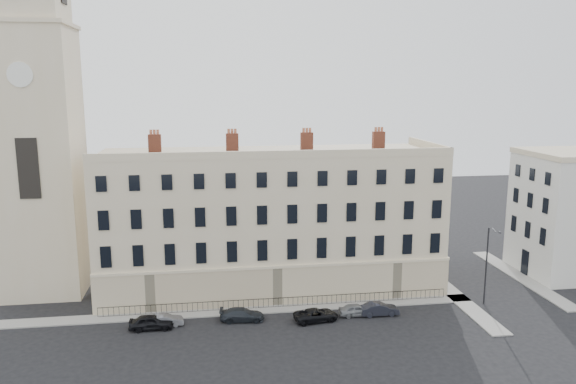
% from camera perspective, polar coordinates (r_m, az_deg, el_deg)
% --- Properties ---
extents(ground, '(160.00, 160.00, 0.00)m').
position_cam_1_polar(ground, '(53.80, 6.29, -13.43)').
color(ground, black).
rests_on(ground, ground).
extents(terrace, '(36.22, 12.22, 17.00)m').
position_cam_1_polar(terrace, '(61.46, -1.78, -2.85)').
color(terrace, beige).
rests_on(terrace, ground).
extents(church_tower, '(8.00, 8.13, 44.00)m').
position_cam_1_polar(church_tower, '(63.81, -24.20, 6.86)').
color(church_tower, beige).
rests_on(church_tower, ground).
extents(adjacent_building, '(10.00, 10.00, 14.00)m').
position_cam_1_polar(adjacent_building, '(73.32, 26.63, -2.16)').
color(adjacent_building, silver).
rests_on(adjacent_building, ground).
extents(pavement_terrace, '(48.00, 2.00, 0.12)m').
position_cam_1_polar(pavement_terrace, '(56.88, -5.03, -11.95)').
color(pavement_terrace, gray).
rests_on(pavement_terrace, ground).
extents(pavement_east_return, '(2.00, 24.00, 0.12)m').
position_cam_1_polar(pavement_east_return, '(64.91, 15.80, -9.38)').
color(pavement_east_return, gray).
rests_on(pavement_east_return, ground).
extents(pavement_adjacent, '(2.00, 20.00, 0.12)m').
position_cam_1_polar(pavement_adjacent, '(71.09, 22.59, -8.03)').
color(pavement_adjacent, gray).
rests_on(pavement_adjacent, ground).
extents(railings, '(35.00, 0.04, 0.96)m').
position_cam_1_polar(railings, '(57.39, -1.00, -11.16)').
color(railings, black).
rests_on(railings, ground).
extents(car_a, '(4.02, 1.63, 1.37)m').
position_cam_1_polar(car_a, '(54.19, -13.72, -12.72)').
color(car_a, black).
rests_on(car_a, ground).
extents(car_b, '(3.53, 1.50, 1.13)m').
position_cam_1_polar(car_b, '(54.60, -12.43, -12.61)').
color(car_b, slate).
rests_on(car_b, ground).
extents(car_c, '(4.35, 2.06, 1.22)m').
position_cam_1_polar(car_c, '(54.63, -4.70, -12.31)').
color(car_c, '#21262C').
rests_on(car_c, ground).
extents(car_d, '(4.51, 2.57, 1.19)m').
position_cam_1_polar(car_d, '(54.50, 2.87, -12.36)').
color(car_d, black).
rests_on(car_d, ground).
extents(car_e, '(3.47, 1.43, 1.18)m').
position_cam_1_polar(car_e, '(55.97, 6.96, -11.79)').
color(car_e, slate).
rests_on(car_e, ground).
extents(car_f, '(3.78, 1.34, 1.24)m').
position_cam_1_polar(car_f, '(56.37, 9.26, -11.65)').
color(car_f, '#1F212A').
rests_on(car_f, ground).
extents(streetlamp, '(0.65, 1.69, 8.05)m').
position_cam_1_polar(streetlamp, '(60.44, 19.59, -6.72)').
color(streetlamp, '#27272B').
rests_on(streetlamp, ground).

